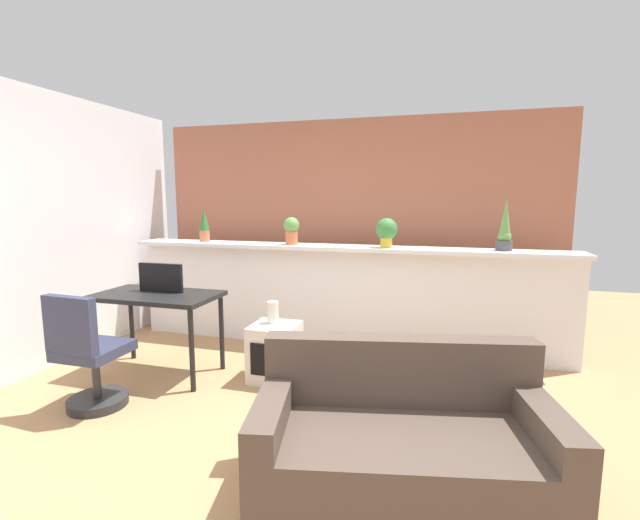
% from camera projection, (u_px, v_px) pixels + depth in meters
% --- Properties ---
extents(ground_plane, '(12.00, 12.00, 0.00)m').
position_uv_depth(ground_plane, '(267.00, 446.00, 2.81)').
color(ground_plane, tan).
extents(divider_wall, '(4.66, 0.16, 1.07)m').
position_uv_depth(divider_wall, '(339.00, 298.00, 4.64)').
color(divider_wall, white).
rests_on(divider_wall, ground).
extents(plant_shelf, '(4.66, 0.38, 0.04)m').
position_uv_depth(plant_shelf, '(338.00, 248.00, 4.52)').
color(plant_shelf, white).
rests_on(plant_shelf, divider_wall).
extents(brick_wall_behind, '(4.66, 0.10, 2.50)m').
position_uv_depth(brick_wall_behind, '(351.00, 228.00, 5.11)').
color(brick_wall_behind, '#AD664C').
rests_on(brick_wall_behind, ground).
extents(side_wall_left, '(0.12, 4.40, 2.60)m').
position_uv_depth(side_wall_left, '(4.00, 233.00, 3.71)').
color(side_wall_left, white).
rests_on(side_wall_left, ground).
extents(potted_plant_0, '(0.12, 0.12, 0.38)m').
position_uv_depth(potted_plant_0, '(204.00, 225.00, 4.96)').
color(potted_plant_0, '#C66B42').
rests_on(potted_plant_0, plant_shelf).
extents(potted_plant_1, '(0.17, 0.17, 0.29)m').
position_uv_depth(potted_plant_1, '(291.00, 229.00, 4.62)').
color(potted_plant_1, '#C66B42').
rests_on(potted_plant_1, plant_shelf).
extents(potted_plant_2, '(0.22, 0.22, 0.30)m').
position_uv_depth(potted_plant_2, '(387.00, 231.00, 4.35)').
color(potted_plant_2, gold).
rests_on(potted_plant_2, plant_shelf).
extents(potted_plant_3, '(0.15, 0.15, 0.49)m').
position_uv_depth(potted_plant_3, '(505.00, 230.00, 4.08)').
color(potted_plant_3, '#4C4C51').
rests_on(potted_plant_3, plant_shelf).
extents(desk, '(1.10, 0.60, 0.75)m').
position_uv_depth(desk, '(157.00, 303.00, 3.90)').
color(desk, black).
rests_on(desk, ground).
extents(tv_monitor, '(0.44, 0.04, 0.26)m').
position_uv_depth(tv_monitor, '(161.00, 278.00, 3.95)').
color(tv_monitor, black).
rests_on(tv_monitor, desk).
extents(office_chair, '(0.45, 0.46, 0.91)m').
position_uv_depth(office_chair, '(89.00, 360.00, 3.26)').
color(office_chair, '#262628').
rests_on(office_chair, ground).
extents(side_cube_shelf, '(0.40, 0.41, 0.50)m').
position_uv_depth(side_cube_shelf, '(275.00, 352.00, 3.82)').
color(side_cube_shelf, silver).
rests_on(side_cube_shelf, ground).
extents(vase_on_shelf, '(0.10, 0.10, 0.19)m').
position_uv_depth(vase_on_shelf, '(273.00, 312.00, 3.83)').
color(vase_on_shelf, silver).
rests_on(vase_on_shelf, side_cube_shelf).
extents(couch, '(1.68, 1.06, 0.80)m').
position_uv_depth(couch, '(403.00, 445.00, 2.32)').
color(couch, brown).
rests_on(couch, ground).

